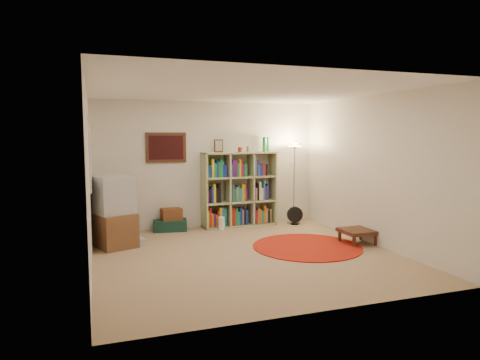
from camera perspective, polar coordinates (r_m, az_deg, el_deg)
The scene contains 11 objects.
room at distance 6.48m, azimuth 0.29°, elevation 0.88°, with size 4.54×4.54×2.54m.
bookshelf at distance 8.64m, azimuth -0.27°, elevation -1.39°, with size 1.51×0.48×1.80m.
floor_lamp at distance 8.87m, azimuth 7.26°, elevation 3.03°, with size 0.38×0.38×1.67m.
floor_fan at distance 8.91m, azimuth 7.31°, elevation -4.73°, with size 0.33×0.20×0.37m.
tv_stand at distance 7.40m, azimuth -16.63°, elevation -4.14°, with size 0.82×0.96×1.18m.
dvd_box at distance 7.44m, azimuth -13.86°, elevation -8.04°, with size 0.38×0.34×0.11m.
suitcase at distance 8.43m, azimuth -9.32°, elevation -5.96°, with size 0.69×0.51×0.21m.
wicker_basket at distance 8.41m, azimuth -9.12°, elevation -4.51°, with size 0.40×0.30×0.22m.
paper_towel at distance 8.36m, azimuth -2.49°, elevation -5.81°, with size 0.15×0.15×0.25m.
red_rug at distance 7.22m, azimuth 8.92°, elevation -8.76°, with size 1.79×1.79×0.02m.
side_table at distance 7.58m, azimuth 15.41°, elevation -6.65°, with size 0.54×0.54×0.25m.
Camera 1 is at (-2.18, -6.04, 1.84)m, focal length 32.00 mm.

